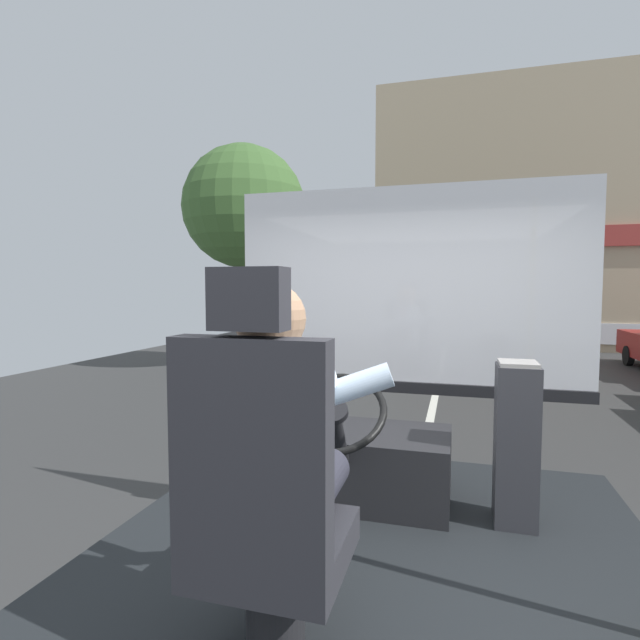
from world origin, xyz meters
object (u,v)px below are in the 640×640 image
Objects in this scene: fare_box at (516,443)px; parked_car_silver at (582,316)px; parked_car_white at (603,325)px; driver_seat at (264,508)px; steering_console at (353,461)px; bus_driver at (278,436)px.

fare_box is 0.21× the size of parked_car_silver.
fare_box is at bearing -105.87° from parked_car_white.
fare_box is at bearing -103.32° from parked_car_silver.
driver_seat is at bearing -104.81° from parked_car_silver.
driver_seat is 1.51× the size of fare_box.
parked_car_silver is at bearing 76.68° from fare_box.
bus_driver is at bearing -90.00° from steering_console.
steering_console is at bearing -108.98° from parked_car_white.
parked_car_silver is (5.50, 20.67, -0.71)m from bus_driver.
bus_driver is at bearing -104.90° from parked_car_silver.
bus_driver is 17.01m from parked_car_white.
fare_box reaches higher than parked_car_silver.
driver_seat reaches higher than bus_driver.
driver_seat reaches higher than fare_box.
steering_console is 15.85m from parked_car_white.
bus_driver is 1.31m from steering_console.
driver_seat is 1.54m from fare_box.
driver_seat is 1.17× the size of steering_console.
bus_driver is at bearing 90.00° from driver_seat.
driver_seat is 0.32× the size of parked_car_white.
fare_box is 15.65m from parked_car_white.
steering_console is 0.27× the size of parked_car_silver.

